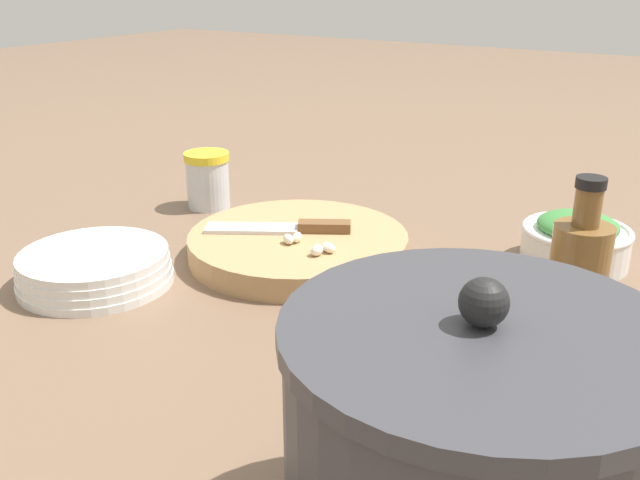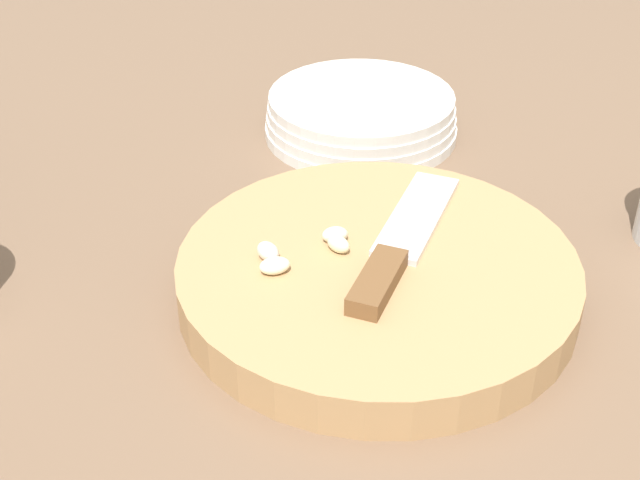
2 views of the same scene
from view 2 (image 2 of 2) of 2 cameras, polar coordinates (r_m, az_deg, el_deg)
ground_plane at (r=0.62m, az=-5.44°, el=-4.57°), size 5.00×5.00×0.00m
cutting_board at (r=0.62m, az=3.68°, el=-2.41°), size 0.28×0.28×0.03m
chef_knife at (r=0.62m, az=5.07°, el=-0.38°), size 0.18×0.12×0.01m
garlic_cloves at (r=0.61m, az=-1.60°, el=-0.71°), size 0.08×0.04×0.01m
plate_stack at (r=0.83m, az=2.65°, el=7.99°), size 0.18×0.18×0.04m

